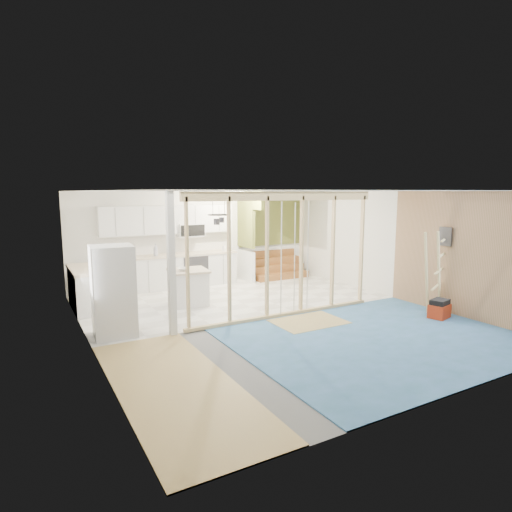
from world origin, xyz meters
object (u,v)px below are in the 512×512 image
ladder (434,272)px  fridge (114,292)px  toolbox (439,309)px  island (189,288)px

ladder → fridge: bearing=147.1°
toolbox → fridge: bearing=146.3°
ladder → island: bearing=126.6°
ladder → toolbox: bearing=-135.5°
toolbox → island: bearing=125.2°
fridge → toolbox: 6.42m
fridge → toolbox: (6.02, -2.14, -0.63)m
toolbox → ladder: ladder is taller
fridge → ladder: ladder is taller
toolbox → ladder: bearing=46.8°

